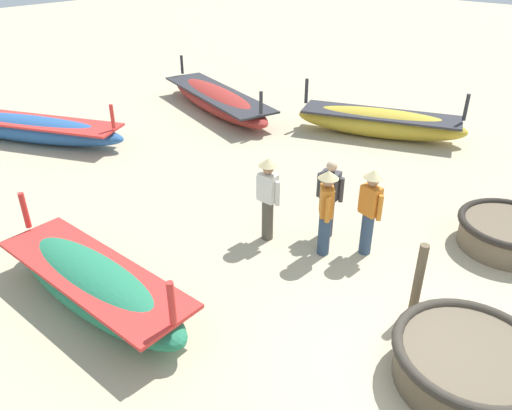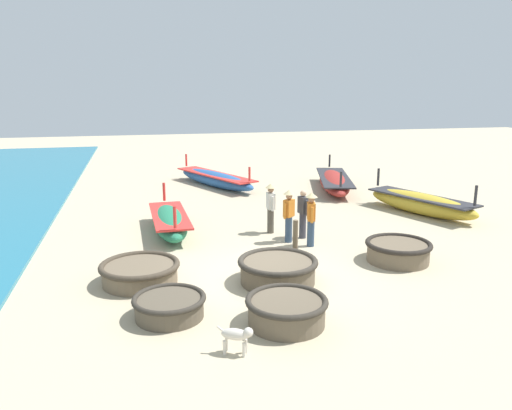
{
  "view_description": "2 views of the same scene",
  "coord_description": "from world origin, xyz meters",
  "px_view_note": "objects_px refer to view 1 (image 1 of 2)",
  "views": [
    {
      "loc": [
        -5.07,
        -1.36,
        5.23
      ],
      "look_at": [
        0.88,
        3.94,
        0.82
      ],
      "focal_mm": 35.0,
      "sensor_mm": 36.0,
      "label": 1
    },
    {
      "loc": [
        -3.01,
        -11.53,
        4.76
      ],
      "look_at": [
        0.58,
        3.57,
        1.06
      ],
      "focal_mm": 35.0,
      "sensor_mm": 36.0,
      "label": 2
    }
  ],
  "objects_px": {
    "coracle_tilted": "(468,363)",
    "coracle_beside_post": "(507,232)",
    "fisherman_crouching": "(329,197)",
    "fisherman_standing_left": "(370,207)",
    "fisherman_with_hat": "(326,208)",
    "fisherman_hauling": "(268,194)",
    "mooring_post_shoreline": "(418,280)",
    "long_boat_red_hull": "(94,284)",
    "long_boat_white_hull": "(29,128)",
    "long_boat_ochre_hull": "(380,122)",
    "long_boat_blue_hull": "(217,100)"
  },
  "relations": [
    {
      "from": "fisherman_with_hat",
      "to": "fisherman_standing_left",
      "type": "xyz_separation_m",
      "value": [
        0.53,
        -0.56,
        0.0
      ]
    },
    {
      "from": "long_boat_blue_hull",
      "to": "fisherman_hauling",
      "type": "height_order",
      "value": "fisherman_hauling"
    },
    {
      "from": "coracle_tilted",
      "to": "long_boat_white_hull",
      "type": "relative_size",
      "value": 0.34
    },
    {
      "from": "long_boat_red_hull",
      "to": "mooring_post_shoreline",
      "type": "bearing_deg",
      "value": -50.95
    },
    {
      "from": "mooring_post_shoreline",
      "to": "long_boat_blue_hull",
      "type": "bearing_deg",
      "value": 62.21
    },
    {
      "from": "long_boat_red_hull",
      "to": "fisherman_with_hat",
      "type": "relative_size",
      "value": 2.46
    },
    {
      "from": "mooring_post_shoreline",
      "to": "fisherman_crouching",
      "type": "bearing_deg",
      "value": 66.72
    },
    {
      "from": "long_boat_blue_hull",
      "to": "fisherman_hauling",
      "type": "relative_size",
      "value": 3.53
    },
    {
      "from": "coracle_tilted",
      "to": "fisherman_with_hat",
      "type": "bearing_deg",
      "value": 68.43
    },
    {
      "from": "long_boat_ochre_hull",
      "to": "long_boat_blue_hull",
      "type": "bearing_deg",
      "value": 106.22
    },
    {
      "from": "fisherman_crouching",
      "to": "fisherman_with_hat",
      "type": "bearing_deg",
      "value": -151.56
    },
    {
      "from": "fisherman_with_hat",
      "to": "fisherman_crouching",
      "type": "relative_size",
      "value": 1.06
    },
    {
      "from": "long_boat_white_hull",
      "to": "long_boat_blue_hull",
      "type": "distance_m",
      "value": 5.72
    },
    {
      "from": "long_boat_ochre_hull",
      "to": "fisherman_with_hat",
      "type": "height_order",
      "value": "fisherman_with_hat"
    },
    {
      "from": "coracle_beside_post",
      "to": "fisherman_crouching",
      "type": "relative_size",
      "value": 1.16
    },
    {
      "from": "long_boat_ochre_hull",
      "to": "fisherman_with_hat",
      "type": "bearing_deg",
      "value": -159.45
    },
    {
      "from": "coracle_tilted",
      "to": "long_boat_white_hull",
      "type": "xyz_separation_m",
      "value": [
        0.38,
        12.5,
        0.03
      ]
    },
    {
      "from": "coracle_beside_post",
      "to": "fisherman_crouching",
      "type": "bearing_deg",
      "value": 124.42
    },
    {
      "from": "long_boat_ochre_hull",
      "to": "fisherman_hauling",
      "type": "distance_m",
      "value": 6.38
    },
    {
      "from": "mooring_post_shoreline",
      "to": "fisherman_hauling",
      "type": "bearing_deg",
      "value": 87.53
    },
    {
      "from": "coracle_beside_post",
      "to": "fisherman_standing_left",
      "type": "height_order",
      "value": "fisherman_standing_left"
    },
    {
      "from": "coracle_beside_post",
      "to": "long_boat_ochre_hull",
      "type": "bearing_deg",
      "value": 52.88
    },
    {
      "from": "fisherman_with_hat",
      "to": "fisherman_crouching",
      "type": "distance_m",
      "value": 0.65
    },
    {
      "from": "fisherman_standing_left",
      "to": "mooring_post_shoreline",
      "type": "bearing_deg",
      "value": -123.75
    },
    {
      "from": "long_boat_blue_hull",
      "to": "fisherman_standing_left",
      "type": "height_order",
      "value": "fisherman_standing_left"
    },
    {
      "from": "coracle_tilted",
      "to": "long_boat_ochre_hull",
      "type": "height_order",
      "value": "long_boat_ochre_hull"
    },
    {
      "from": "long_boat_blue_hull",
      "to": "long_boat_ochre_hull",
      "type": "distance_m",
      "value": 5.3
    },
    {
      "from": "long_boat_blue_hull",
      "to": "fisherman_crouching",
      "type": "distance_m",
      "value": 8.05
    },
    {
      "from": "long_boat_white_hull",
      "to": "fisherman_crouching",
      "type": "height_order",
      "value": "fisherman_crouching"
    },
    {
      "from": "fisherman_standing_left",
      "to": "fisherman_crouching",
      "type": "bearing_deg",
      "value": 87.72
    },
    {
      "from": "long_boat_blue_hull",
      "to": "fisherman_with_hat",
      "type": "relative_size",
      "value": 3.53
    },
    {
      "from": "long_boat_red_hull",
      "to": "mooring_post_shoreline",
      "type": "xyz_separation_m",
      "value": [
        3.13,
        -3.86,
        0.24
      ]
    },
    {
      "from": "coracle_tilted",
      "to": "long_boat_white_hull",
      "type": "distance_m",
      "value": 12.51
    },
    {
      "from": "long_boat_white_hull",
      "to": "mooring_post_shoreline",
      "type": "xyz_separation_m",
      "value": [
        0.43,
        -11.37,
        0.25
      ]
    },
    {
      "from": "long_boat_blue_hull",
      "to": "long_boat_ochre_hull",
      "type": "xyz_separation_m",
      "value": [
        1.48,
        -5.09,
        0.04
      ]
    },
    {
      "from": "long_boat_blue_hull",
      "to": "long_boat_red_hull",
      "type": "height_order",
      "value": "long_boat_red_hull"
    },
    {
      "from": "coracle_beside_post",
      "to": "long_boat_white_hull",
      "type": "relative_size",
      "value": 0.31
    },
    {
      "from": "fisherman_standing_left",
      "to": "fisherman_hauling",
      "type": "bearing_deg",
      "value": 116.24
    },
    {
      "from": "fisherman_hauling",
      "to": "mooring_post_shoreline",
      "type": "height_order",
      "value": "fisherman_hauling"
    },
    {
      "from": "coracle_tilted",
      "to": "long_boat_white_hull",
      "type": "height_order",
      "value": "long_boat_white_hull"
    },
    {
      "from": "coracle_tilted",
      "to": "long_boat_blue_hull",
      "type": "relative_size",
      "value": 0.34
    },
    {
      "from": "coracle_tilted",
      "to": "coracle_beside_post",
      "type": "xyz_separation_m",
      "value": [
        3.67,
        0.69,
        -0.02
      ]
    },
    {
      "from": "coracle_tilted",
      "to": "fisherman_standing_left",
      "type": "distance_m",
      "value": 3.16
    },
    {
      "from": "fisherman_crouching",
      "to": "mooring_post_shoreline",
      "type": "bearing_deg",
      "value": -113.28
    },
    {
      "from": "coracle_beside_post",
      "to": "long_boat_white_hull",
      "type": "xyz_separation_m",
      "value": [
        -3.29,
        11.81,
        0.06
      ]
    },
    {
      "from": "long_boat_blue_hull",
      "to": "fisherman_standing_left",
      "type": "bearing_deg",
      "value": -116.64
    },
    {
      "from": "coracle_tilted",
      "to": "mooring_post_shoreline",
      "type": "relative_size",
      "value": 1.59
    },
    {
      "from": "long_boat_white_hull",
      "to": "fisherman_with_hat",
      "type": "height_order",
      "value": "fisherman_with_hat"
    },
    {
      "from": "coracle_beside_post",
      "to": "fisherman_standing_left",
      "type": "relative_size",
      "value": 1.09
    },
    {
      "from": "coracle_beside_post",
      "to": "fisherman_with_hat",
      "type": "relative_size",
      "value": 1.09
    }
  ]
}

